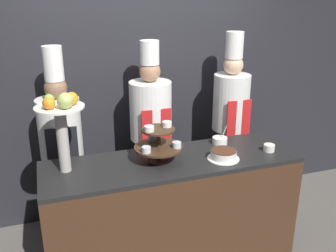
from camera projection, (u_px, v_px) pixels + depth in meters
The scene contains 10 objects.
wall_back at pixel (139, 78), 3.70m from camera, with size 10.00×0.06×2.80m.
buffet_counter at pixel (172, 212), 3.13m from camera, with size 2.04×0.62×0.96m.
tiered_stand at pixel (158, 143), 2.89m from camera, with size 0.38×0.38×0.31m.
fruit_pedestal at pixel (62, 117), 2.64m from camera, with size 0.35×0.35×0.61m.
cake_round at pixel (223, 155), 2.96m from camera, with size 0.26×0.26×0.08m.
cup_white at pixel (269, 148), 3.11m from camera, with size 0.09×0.09×0.06m.
serving_bowl_far at pixel (220, 140), 3.26m from camera, with size 0.13×0.13×0.16m.
chef_left at pixel (61, 144), 3.28m from camera, with size 0.37×0.37×1.80m.
chef_center_left at pixel (151, 129), 3.51m from camera, with size 0.39×0.39×1.81m.
chef_center_right at pixel (230, 118), 3.75m from camera, with size 0.36×0.36×1.86m.
Camera 1 is at (-0.89, -2.23, 2.22)m, focal length 40.00 mm.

